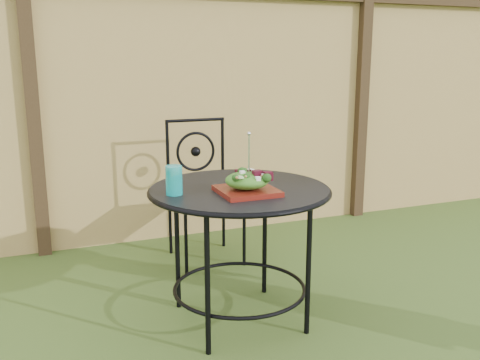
{
  "coord_description": "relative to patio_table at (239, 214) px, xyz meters",
  "views": [
    {
      "loc": [
        -1.34,
        -1.7,
        1.37
      ],
      "look_at": [
        -0.35,
        0.78,
        0.75
      ],
      "focal_mm": 40.0,
      "sensor_mm": 36.0,
      "label": 1
    }
  ],
  "objects": [
    {
      "name": "drinking_glass",
      "position": [
        -0.34,
        -0.02,
        0.21
      ],
      "size": [
        0.08,
        0.08,
        0.14
      ],
      "primitive_type": "cylinder",
      "color": "#0EA3A2",
      "rests_on": "patio_table"
    },
    {
      "name": "patio_table",
      "position": [
        0.0,
        0.0,
        0.0
      ],
      "size": [
        0.92,
        0.92,
        0.72
      ],
      "color": "black",
      "rests_on": "ground"
    },
    {
      "name": "salad",
      "position": [
        -0.01,
        -0.12,
        0.2
      ],
      "size": [
        0.21,
        0.21,
        0.08
      ],
      "primitive_type": "ellipsoid",
      "color": "#235614",
      "rests_on": "salad_plate"
    },
    {
      "name": "fork",
      "position": [
        -0.0,
        -0.12,
        0.33
      ],
      "size": [
        0.01,
        0.01,
        0.18
      ],
      "primitive_type": "cylinder",
      "color": "silver",
      "rests_on": "salad"
    },
    {
      "name": "fence",
      "position": [
        0.38,
        1.47,
        0.36
      ],
      "size": [
        8.0,
        0.12,
        1.9
      ],
      "color": "tan",
      "rests_on": "ground"
    },
    {
      "name": "patio_chair",
      "position": [
        0.11,
        0.95,
        -0.08
      ],
      "size": [
        0.46,
        0.46,
        0.95
      ],
      "color": "black",
      "rests_on": "ground"
    },
    {
      "name": "salad_plate",
      "position": [
        -0.01,
        -0.12,
        0.15
      ],
      "size": [
        0.27,
        0.27,
        0.02
      ],
      "primitive_type": "cube",
      "color": "#50150B",
      "rests_on": "patio_table"
    }
  ]
}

